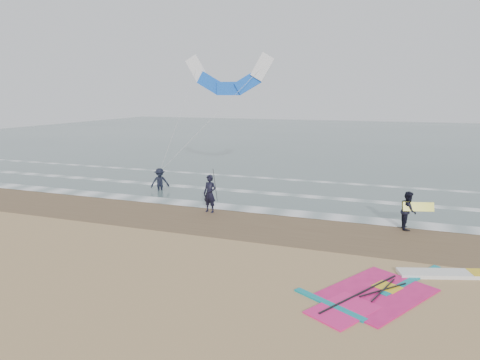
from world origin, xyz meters
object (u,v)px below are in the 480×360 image
(person_walking, at_px, (408,210))
(windsurf_rig, at_px, (396,288))
(surf_kite, at_px, (228,78))
(person_standing, at_px, (210,194))
(person_wading, at_px, (160,177))

(person_walking, bearing_deg, windsurf_rig, 169.67)
(person_walking, relative_size, surf_kite, 0.23)
(person_standing, height_order, surf_kite, surf_kite)
(windsurf_rig, bearing_deg, person_walking, 86.34)
(windsurf_rig, relative_size, person_wading, 3.25)
(person_wading, relative_size, surf_kite, 0.24)
(person_standing, distance_m, person_walking, 9.28)
(person_wading, bearing_deg, windsurf_rig, -69.36)
(person_walking, height_order, person_wading, person_wading)
(person_standing, height_order, person_wading, person_standing)
(person_standing, xyz_separation_m, person_walking, (9.27, 0.46, -0.11))
(windsurf_rig, bearing_deg, person_wading, 145.42)
(surf_kite, bearing_deg, person_wading, -132.86)
(person_walking, bearing_deg, surf_kite, 52.98)
(person_walking, bearing_deg, person_standing, 86.17)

